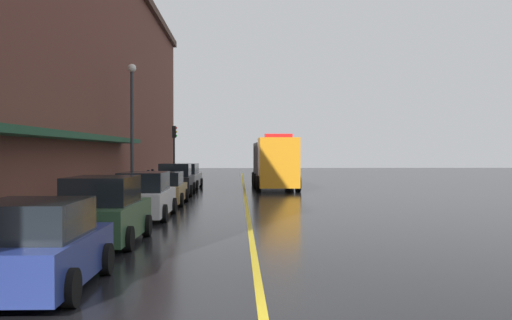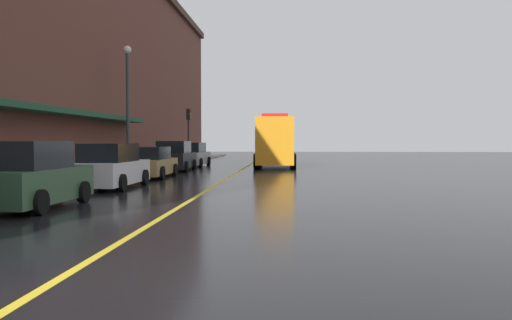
{
  "view_description": "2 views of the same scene",
  "coord_description": "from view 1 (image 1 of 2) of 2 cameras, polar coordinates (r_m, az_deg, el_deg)",
  "views": [
    {
      "loc": [
        -0.37,
        -8.79,
        2.51
      ],
      "look_at": [
        0.72,
        28.56,
        1.96
      ],
      "focal_mm": 41.91,
      "sensor_mm": 36.0,
      "label": 1
    },
    {
      "loc": [
        3.09,
        -6.74,
        1.85
      ],
      "look_at": [
        1.34,
        20.31,
        0.86
      ],
      "focal_mm": 37.78,
      "sensor_mm": 36.0,
      "label": 2
    }
  ],
  "objects": [
    {
      "name": "parking_meter_2",
      "position": [
        35.04,
        -9.85,
        -1.55
      ],
      "size": [
        0.14,
        0.18,
        1.33
      ],
      "color": "#4C4C51",
      "rests_on": "sidewalk_left"
    },
    {
      "name": "parked_car_2",
      "position": [
        22.86,
        -10.56,
        -3.44
      ],
      "size": [
        2.04,
        4.76,
        1.73
      ],
      "rotation": [
        0.0,
        0.0,
        1.56
      ],
      "color": "silver",
      "rests_on": "ground"
    },
    {
      "name": "parked_car_1",
      "position": [
        16.77,
        -14.33,
        -4.87
      ],
      "size": [
        2.14,
        4.35,
        1.83
      ],
      "rotation": [
        0.0,
        0.0,
        1.55
      ],
      "color": "#2D5133",
      "rests_on": "ground"
    },
    {
      "name": "street_lamp_left",
      "position": [
        32.02,
        -11.74,
        4.2
      ],
      "size": [
        0.44,
        0.44,
        6.94
      ],
      "color": "#33383D",
      "rests_on": "sidewalk_left"
    },
    {
      "name": "parked_car_5",
      "position": [
        40.23,
        -6.79,
        -1.61
      ],
      "size": [
        2.18,
        4.81,
        1.7
      ],
      "rotation": [
        0.0,
        0.0,
        1.54
      ],
      "color": "silver",
      "rests_on": "ground"
    },
    {
      "name": "lane_center_stripe",
      "position": [
        33.89,
        -1.05,
        -3.41
      ],
      "size": [
        0.16,
        70.0,
        0.01
      ],
      "primitive_type": "cube",
      "color": "gold",
      "rests_on": "ground"
    },
    {
      "name": "parking_meter_0",
      "position": [
        19.16,
        -16.77,
        -3.54
      ],
      "size": [
        0.14,
        0.18,
        1.33
      ],
      "color": "#4C4C51",
      "rests_on": "sidewalk_left"
    },
    {
      "name": "traffic_light_near",
      "position": [
        46.08,
        -7.81,
        1.63
      ],
      "size": [
        0.38,
        0.36,
        4.3
      ],
      "color": "#232326",
      "rests_on": "sidewalk_left"
    },
    {
      "name": "brick_building_left",
      "position": [
        35.07,
        -21.13,
        8.42
      ],
      "size": [
        10.21,
        64.0,
        14.32
      ],
      "color": "brown",
      "rests_on": "ground"
    },
    {
      "name": "parked_car_4",
      "position": [
        34.85,
        -7.68,
        -1.91
      ],
      "size": [
        2.16,
        4.69,
        1.82
      ],
      "rotation": [
        0.0,
        0.0,
        1.59
      ],
      "color": "black",
      "rests_on": "ground"
    },
    {
      "name": "parking_meter_1",
      "position": [
        33.45,
        -10.24,
        -1.66
      ],
      "size": [
        0.14,
        0.18,
        1.33
      ],
      "color": "#4C4C51",
      "rests_on": "sidewalk_left"
    },
    {
      "name": "sidewalk_left",
      "position": [
        34.38,
        -11.46,
        -3.24
      ],
      "size": [
        2.4,
        70.0,
        0.15
      ],
      "primitive_type": "cube",
      "color": "#9E9B93",
      "rests_on": "ground"
    },
    {
      "name": "parked_car_3",
      "position": [
        28.64,
        -8.8,
        -2.74
      ],
      "size": [
        2.11,
        4.66,
        1.54
      ],
      "rotation": [
        0.0,
        0.0,
        1.58
      ],
      "color": "#A5844C",
      "rests_on": "ground"
    },
    {
      "name": "ground_plane",
      "position": [
        33.89,
        -1.05,
        -3.41
      ],
      "size": [
        112.0,
        112.0,
        0.0
      ],
      "primitive_type": "plane",
      "color": "black"
    },
    {
      "name": "utility_truck",
      "position": [
        40.03,
        1.75,
        -0.31
      ],
      "size": [
        2.86,
        9.53,
        3.58
      ],
      "rotation": [
        0.0,
        0.0,
        -1.56
      ],
      "color": "orange",
      "rests_on": "ground"
    },
    {
      "name": "parked_car_0",
      "position": [
        11.57,
        -20.28,
        -7.87
      ],
      "size": [
        2.14,
        4.13,
        1.63
      ],
      "rotation": [
        0.0,
        0.0,
        1.57
      ],
      "color": "navy",
      "rests_on": "ground"
    }
  ]
}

